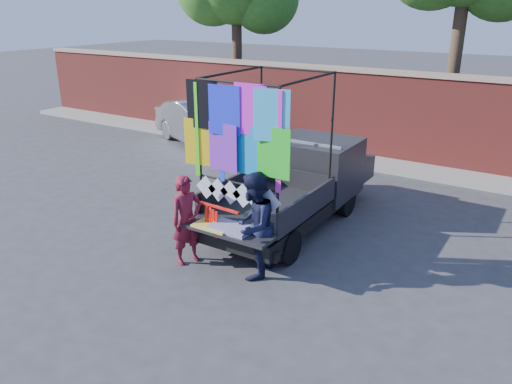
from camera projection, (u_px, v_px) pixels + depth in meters
The scene contains 8 objects.
ground at pixel (278, 255), 9.16m from camera, with size 90.00×90.00×0.00m, color #38383A.
brick_wall at pixel (401, 117), 14.23m from camera, with size 30.00×0.45×2.61m.
curb at pixel (389, 165), 14.12m from camera, with size 30.00×1.20×0.12m, color gray.
pickup_truck at pixel (304, 181), 10.59m from camera, with size 2.02×5.09×3.20m.
sedan at pixel (203, 123), 16.19m from camera, with size 1.52×4.36×1.44m, color #A7A9AE.
woman at pixel (187, 220), 8.68m from camera, with size 0.59×0.39×1.61m, color maroon.
man at pixel (254, 226), 8.19m from camera, with size 0.89×0.69×1.83m, color #141732.
streamer_bundle at pixel (214, 216), 8.43m from camera, with size 0.84×0.09×0.58m.
Camera 1 is at (4.05, -7.11, 4.31)m, focal length 35.00 mm.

